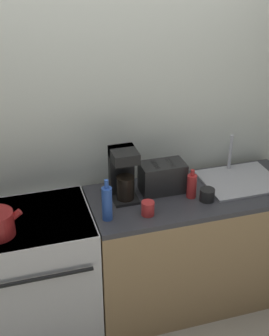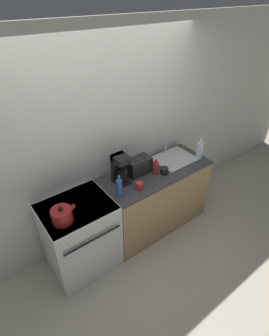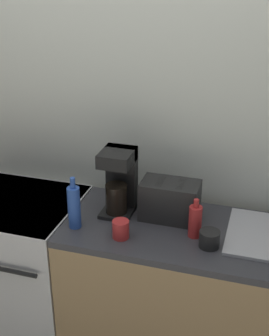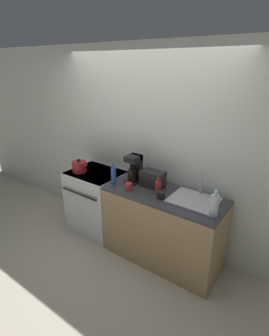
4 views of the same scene
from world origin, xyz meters
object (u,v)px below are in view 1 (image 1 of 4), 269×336
(toaster, at_px, (162,177))
(bottle_red, at_px, (192,186))
(cup_black, at_px, (207,195))
(coffee_maker, at_px, (123,173))
(bottle_blue, at_px, (107,203))
(cup_red, at_px, (148,208))
(stove, at_px, (37,275))

(toaster, xyz_separation_m, bottle_red, (0.16, -0.13, -0.02))
(cup_black, bearing_deg, coffee_maker, 159.24)
(coffee_maker, height_order, cup_black, coffee_maker)
(bottle_blue, bearing_deg, cup_red, -5.73)
(cup_black, bearing_deg, stove, 174.03)
(cup_red, relative_size, cup_black, 0.93)
(coffee_maker, bearing_deg, bottle_blue, -126.72)
(cup_red, bearing_deg, coffee_maker, 110.20)
(toaster, relative_size, cup_red, 3.25)
(stove, bearing_deg, coffee_maker, 6.97)
(toaster, relative_size, coffee_maker, 0.83)
(toaster, relative_size, cup_black, 3.04)
(toaster, bearing_deg, stove, -174.69)
(toaster, relative_size, bottle_red, 1.47)
(stove, relative_size, bottle_blue, 3.36)
(bottle_blue, xyz_separation_m, cup_red, (0.25, -0.03, -0.07))
(bottle_blue, bearing_deg, stove, 162.74)
(coffee_maker, bearing_deg, cup_black, -20.76)
(cup_black, bearing_deg, toaster, 139.87)
(coffee_maker, relative_size, cup_red, 3.90)
(coffee_maker, xyz_separation_m, bottle_red, (0.43, -0.13, -0.10))
(coffee_maker, relative_size, bottle_blue, 1.30)
(coffee_maker, height_order, cup_red, coffee_maker)
(cup_red, xyz_separation_m, cup_black, (0.42, 0.05, -0.00))
(stove, bearing_deg, cup_red, -13.28)
(stove, distance_m, bottle_blue, 0.74)
(cup_red, bearing_deg, bottle_blue, 174.27)
(bottle_red, bearing_deg, cup_red, -161.00)
(toaster, bearing_deg, bottle_red, -40.40)
(cup_red, height_order, cup_black, cup_red)
(stove, distance_m, toaster, 1.06)
(coffee_maker, xyz_separation_m, cup_red, (0.09, -0.24, -0.14))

